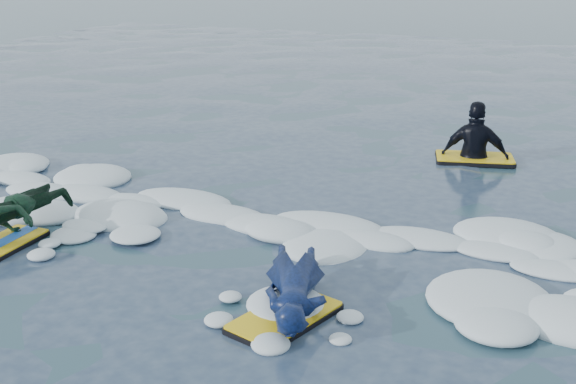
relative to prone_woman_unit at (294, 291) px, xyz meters
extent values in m
plane|color=#1C2F43|center=(-1.84, 0.48, -0.22)|extent=(120.00, 120.00, 0.00)
cube|color=black|center=(0.00, -0.22, -0.18)|extent=(0.89, 1.21, 0.05)
cube|color=yellow|center=(0.00, -0.22, -0.14)|extent=(0.86, 1.18, 0.02)
imported|color=navy|center=(0.00, 0.03, 0.02)|extent=(1.11, 1.73, 0.39)
cube|color=black|center=(-3.62, 0.18, -0.18)|extent=(0.53, 0.93, 0.05)
cube|color=yellow|center=(-3.62, 0.18, -0.15)|extent=(0.51, 0.91, 0.02)
cube|color=blue|center=(-3.62, 0.18, -0.14)|extent=(0.19, 0.88, 0.01)
imported|color=black|center=(-3.62, 0.38, 0.08)|extent=(0.89, 1.47, 0.52)
cube|color=black|center=(0.80, 5.67, -0.18)|extent=(1.34, 0.94, 0.06)
cube|color=yellow|center=(0.80, 5.67, -0.14)|extent=(1.31, 0.91, 0.02)
imported|color=black|center=(0.80, 5.67, -0.16)|extent=(1.10, 0.52, 1.82)
camera|label=1|loc=(2.27, -5.62, 3.07)|focal=45.00mm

